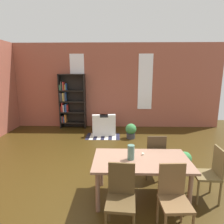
# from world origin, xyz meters

# --- Properties ---
(ground_plane) EXTENTS (10.33, 10.33, 0.00)m
(ground_plane) POSITION_xyz_m (0.00, 0.00, 0.00)
(ground_plane) COLOR #37280C
(back_wall_brick) EXTENTS (8.56, 0.12, 3.28)m
(back_wall_brick) POSITION_xyz_m (0.00, 4.03, 1.64)
(back_wall_brick) COLOR #9B513F
(back_wall_brick) RESTS_ON ground
(window_pane_0) EXTENTS (0.55, 0.02, 2.13)m
(window_pane_0) POSITION_xyz_m (-1.32, 3.96, 1.80)
(window_pane_0) COLOR white
(window_pane_1) EXTENTS (0.55, 0.02, 2.13)m
(window_pane_1) POSITION_xyz_m (1.32, 3.96, 1.80)
(window_pane_1) COLOR white
(dining_table) EXTENTS (1.65, 0.93, 0.73)m
(dining_table) POSITION_xyz_m (0.64, -0.60, 0.65)
(dining_table) COLOR #86614D
(dining_table) RESTS_ON ground
(vase_on_table) EXTENTS (0.12, 0.12, 0.26)m
(vase_on_table) POSITION_xyz_m (0.46, -0.60, 0.86)
(vase_on_table) COLOR #4C7266
(vase_on_table) RESTS_ON dining_table
(tealight_candle_0) EXTENTS (0.04, 0.04, 0.04)m
(tealight_candle_0) POSITION_xyz_m (0.69, -0.42, 0.75)
(tealight_candle_0) COLOR silver
(tealight_candle_0) RESTS_ON dining_table
(dining_chair_head_right) EXTENTS (0.42, 0.42, 0.95)m
(dining_chair_head_right) POSITION_xyz_m (1.84, -0.60, 0.51)
(dining_chair_head_right) COLOR brown
(dining_chair_head_right) RESTS_ON ground
(dining_chair_near_right) EXTENTS (0.42, 0.42, 0.95)m
(dining_chair_near_right) POSITION_xyz_m (1.01, -1.29, 0.51)
(dining_chair_near_right) COLOR brown
(dining_chair_near_right) RESTS_ON ground
(dining_chair_far_right) EXTENTS (0.41, 0.41, 0.95)m
(dining_chair_far_right) POSITION_xyz_m (1.01, 0.09, 0.51)
(dining_chair_far_right) COLOR #3F301D
(dining_chair_far_right) RESTS_ON ground
(dining_chair_near_left) EXTENTS (0.43, 0.43, 0.95)m
(dining_chair_near_left) POSITION_xyz_m (0.28, -1.29, 0.51)
(dining_chair_near_left) COLOR #4C391E
(dining_chair_near_left) RESTS_ON ground
(bookshelf_tall) EXTENTS (1.01, 0.30, 2.11)m
(bookshelf_tall) POSITION_xyz_m (-1.60, 3.79, 1.07)
(bookshelf_tall) COLOR black
(bookshelf_tall) RESTS_ON ground
(armchair_white) EXTENTS (0.89, 0.89, 0.75)m
(armchair_white) POSITION_xyz_m (-0.26, 3.08, 0.28)
(armchair_white) COLOR silver
(armchair_white) RESTS_ON ground
(potted_plant_by_shelf) EXTENTS (0.30, 0.30, 0.44)m
(potted_plant_by_shelf) POSITION_xyz_m (1.76, 0.41, 0.24)
(potted_plant_by_shelf) COLOR #333338
(potted_plant_by_shelf) RESTS_ON ground
(potted_plant_corner) EXTENTS (0.25, 0.25, 0.37)m
(potted_plant_corner) POSITION_xyz_m (1.35, 0.96, 0.19)
(potted_plant_corner) COLOR silver
(potted_plant_corner) RESTS_ON ground
(potted_plant_window) EXTENTS (0.36, 0.36, 0.50)m
(potted_plant_window) POSITION_xyz_m (0.70, 2.56, 0.27)
(potted_plant_window) COLOR #333338
(potted_plant_window) RESTS_ON ground
(striped_rug) EXTENTS (1.16, 0.73, 0.01)m
(striped_rug) POSITION_xyz_m (-0.25, 2.71, 0.00)
(striped_rug) COLOR #1E1E33
(striped_rug) RESTS_ON ground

